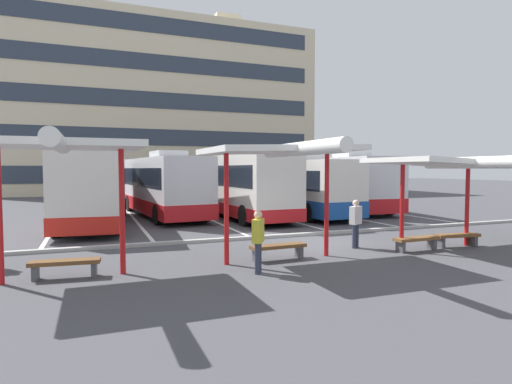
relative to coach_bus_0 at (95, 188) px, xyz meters
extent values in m
plane|color=#47474C|center=(7.50, -8.10, -1.77)|extent=(160.00, 160.00, 0.00)
cube|color=beige|center=(7.50, 31.16, 7.85)|extent=(34.96, 15.36, 19.25)
cube|color=#2D3847|center=(7.50, 23.45, 0.34)|extent=(32.16, 0.08, 1.69)
cube|color=#2D3847|center=(7.50, 23.45, 4.19)|extent=(32.16, 0.08, 1.69)
cube|color=#2D3847|center=(7.50, 23.45, 8.04)|extent=(32.16, 0.08, 1.69)
cube|color=#2D3847|center=(7.50, 23.45, 11.89)|extent=(32.16, 0.08, 1.69)
cube|color=#2D3847|center=(7.50, 23.45, 15.74)|extent=(32.16, 0.08, 1.69)
cube|color=beige|center=(16.24, 31.16, 18.87)|extent=(3.20, 3.20, 2.80)
cube|color=silver|center=(0.00, 0.00, 0.07)|extent=(3.44, 10.35, 3.13)
cube|color=red|center=(0.00, 0.00, -1.17)|extent=(3.48, 10.40, 0.67)
cube|color=black|center=(0.00, 0.00, 0.52)|extent=(3.40, 9.55, 1.13)
cube|color=black|center=(0.44, 5.03, 0.44)|extent=(2.24, 0.28, 1.88)
cube|color=silver|center=(-0.11, -1.27, 1.81)|extent=(1.72, 2.33, 0.36)
cylinder|color=black|center=(-0.87, 3.57, -1.27)|extent=(0.39, 1.02, 1.00)
cylinder|color=black|center=(1.48, 3.37, -1.27)|extent=(0.39, 1.02, 1.00)
cylinder|color=black|center=(-1.48, -3.37, -1.27)|extent=(0.39, 1.02, 1.00)
cylinder|color=black|center=(0.87, -3.58, -1.27)|extent=(0.39, 1.02, 1.00)
cube|color=silver|center=(3.58, 2.72, 0.00)|extent=(3.58, 10.68, 2.99)
cube|color=red|center=(3.58, 2.72, -1.12)|extent=(3.63, 10.72, 0.75)
cube|color=black|center=(3.58, 2.72, 0.45)|extent=(3.53, 9.85, 1.00)
cube|color=black|center=(3.07, 7.90, 0.36)|extent=(2.25, 0.30, 1.80)
cube|color=silver|center=(3.71, 1.42, 1.68)|extent=(1.75, 2.34, 0.36)
cylinder|color=black|center=(2.05, 6.22, -1.27)|extent=(0.40, 1.02, 1.00)
cylinder|color=black|center=(4.40, 6.46, -1.27)|extent=(0.40, 1.02, 1.00)
cylinder|color=black|center=(2.77, -1.02, -1.27)|extent=(0.40, 1.02, 1.00)
cylinder|color=black|center=(5.12, -0.78, -1.27)|extent=(0.40, 1.02, 1.00)
cube|color=silver|center=(7.46, 0.84, 0.06)|extent=(2.95, 10.74, 3.13)
cube|color=red|center=(7.46, 0.84, -1.20)|extent=(2.99, 10.78, 0.60)
cube|color=black|center=(7.46, 0.84, 0.55)|extent=(2.94, 9.89, 1.06)
cube|color=black|center=(7.23, 6.12, 0.44)|extent=(2.18, 0.18, 1.88)
cube|color=silver|center=(7.52, -0.49, 1.81)|extent=(1.58, 2.26, 0.36)
cylinder|color=black|center=(6.16, 4.50, -1.27)|extent=(0.34, 1.01, 1.00)
cylinder|color=black|center=(8.43, 4.61, -1.27)|extent=(0.34, 1.01, 1.00)
cylinder|color=black|center=(6.49, -2.92, -1.27)|extent=(0.34, 1.01, 1.00)
cylinder|color=black|center=(8.77, -2.82, -1.27)|extent=(0.34, 1.01, 1.00)
cube|color=silver|center=(10.95, 1.27, -0.07)|extent=(2.96, 11.42, 2.86)
cube|color=#194C9E|center=(10.95, 1.27, -1.09)|extent=(3.00, 11.46, 0.82)
cube|color=black|center=(10.95, 1.27, 0.31)|extent=(2.95, 10.51, 1.00)
cube|color=black|center=(10.73, 6.90, 0.27)|extent=(2.22, 0.17, 1.72)
cube|color=silver|center=(11.00, -0.15, 1.54)|extent=(1.59, 2.26, 0.36)
cylinder|color=black|center=(9.63, 5.28, -1.27)|extent=(0.34, 1.01, 1.00)
cylinder|color=black|center=(11.94, 5.37, -1.27)|extent=(0.34, 1.01, 1.00)
cylinder|color=black|center=(9.95, -2.84, -1.27)|extent=(0.34, 1.01, 1.00)
cylinder|color=black|center=(12.26, -2.75, -1.27)|extent=(0.34, 1.01, 1.00)
cube|color=silver|center=(14.97, 2.06, 0.05)|extent=(3.52, 10.71, 3.09)
cube|color=red|center=(14.97, 2.06, -1.10)|extent=(3.56, 10.75, 0.80)
cube|color=black|center=(14.97, 2.06, 0.44)|extent=(3.47, 9.87, 1.20)
cube|color=black|center=(15.45, 7.26, 0.42)|extent=(2.24, 0.29, 1.85)
cube|color=silver|center=(14.85, 0.75, 1.77)|extent=(1.73, 2.33, 0.36)
cylinder|color=black|center=(14.14, 5.81, -1.27)|extent=(0.39, 1.02, 1.00)
cylinder|color=black|center=(16.48, 5.59, -1.27)|extent=(0.39, 1.02, 1.00)
cylinder|color=black|center=(13.46, -1.48, -1.27)|extent=(0.39, 1.02, 1.00)
cylinder|color=black|center=(15.80, -1.70, -1.27)|extent=(0.39, 1.02, 1.00)
cube|color=white|center=(-1.78, 1.28, -1.77)|extent=(0.16, 14.00, 0.01)
cube|color=white|center=(1.93, 1.28, -1.77)|extent=(0.16, 14.00, 0.01)
cube|color=white|center=(5.64, 1.28, -1.77)|extent=(0.16, 14.00, 0.01)
cube|color=white|center=(9.36, 1.28, -1.77)|extent=(0.16, 14.00, 0.01)
cube|color=white|center=(13.07, 1.28, -1.77)|extent=(0.16, 14.00, 0.01)
cube|color=white|center=(16.78, 1.28, -1.77)|extent=(0.16, 14.00, 0.01)
cylinder|color=red|center=(0.57, -10.18, -0.18)|extent=(0.14, 0.14, 3.19)
cube|color=white|center=(-0.78, -10.18, 1.49)|extent=(3.71, 2.96, 0.16)
cylinder|color=white|center=(-0.78, -11.51, 1.46)|extent=(0.36, 3.71, 0.36)
cube|color=brown|center=(-0.78, -10.11, -1.37)|extent=(1.67, 0.59, 0.10)
cube|color=#4C4C51|center=(-1.45, -10.04, -1.60)|extent=(0.15, 0.35, 0.35)
cube|color=#4C4C51|center=(-0.12, -10.18, -1.60)|extent=(0.15, 0.35, 0.35)
cylinder|color=red|center=(3.35, -10.16, -0.20)|extent=(0.14, 0.14, 3.16)
cylinder|color=red|center=(6.56, -10.16, -0.20)|extent=(0.14, 0.14, 3.16)
cube|color=white|center=(4.96, -10.16, 1.46)|extent=(4.22, 3.04, 0.26)
cylinder|color=white|center=(4.96, -11.53, 1.43)|extent=(0.36, 4.21, 0.36)
cube|color=brown|center=(4.96, -10.11, -1.37)|extent=(1.73, 0.50, 0.10)
cube|color=#4C4C51|center=(4.25, -10.14, -1.60)|extent=(0.14, 0.34, 0.35)
cube|color=#4C4C51|center=(5.66, -10.08, -1.60)|extent=(0.14, 0.34, 0.35)
cylinder|color=red|center=(9.21, -10.43, -0.36)|extent=(0.14, 0.14, 2.82)
cylinder|color=red|center=(12.03, -10.43, -0.36)|extent=(0.14, 0.14, 2.82)
cube|color=white|center=(10.62, -10.43, 1.13)|extent=(3.83, 3.30, 0.30)
cylinder|color=white|center=(10.62, -11.93, 1.10)|extent=(0.36, 3.82, 0.36)
cube|color=brown|center=(9.72, -10.55, -1.37)|extent=(1.64, 0.47, 0.10)
cube|color=#4C4C51|center=(9.05, -10.57, -1.60)|extent=(0.13, 0.34, 0.35)
cube|color=#4C4C51|center=(10.38, -10.54, -1.60)|extent=(0.13, 0.34, 0.35)
cube|color=brown|center=(11.52, -10.51, -1.37)|extent=(1.64, 0.63, 0.10)
cube|color=#4C4C51|center=(10.88, -10.42, -1.60)|extent=(0.16, 0.35, 0.35)
cube|color=#4C4C51|center=(12.16, -10.60, -1.60)|extent=(0.16, 0.35, 0.35)
cube|color=#ADADA8|center=(7.50, -6.47, -1.71)|extent=(44.00, 0.24, 0.12)
cylinder|color=#33384C|center=(3.75, -11.48, -1.37)|extent=(0.14, 0.14, 0.80)
cylinder|color=#33384C|center=(3.85, -11.34, -1.37)|extent=(0.14, 0.14, 0.80)
cube|color=gold|center=(3.80, -11.41, -0.67)|extent=(0.45, 0.51, 0.60)
sphere|color=beige|center=(3.80, -11.41, -0.26)|extent=(0.22, 0.22, 0.22)
cylinder|color=#33384C|center=(8.23, -9.36, -1.37)|extent=(0.14, 0.14, 0.81)
cylinder|color=#33384C|center=(8.08, -9.43, -1.37)|extent=(0.14, 0.14, 0.81)
cube|color=silver|center=(8.16, -9.39, -0.66)|extent=(0.52, 0.40, 0.61)
sphere|color=beige|center=(8.16, -9.39, -0.25)|extent=(0.22, 0.22, 0.22)
camera|label=1|loc=(-0.13, -21.28, 0.91)|focal=29.41mm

